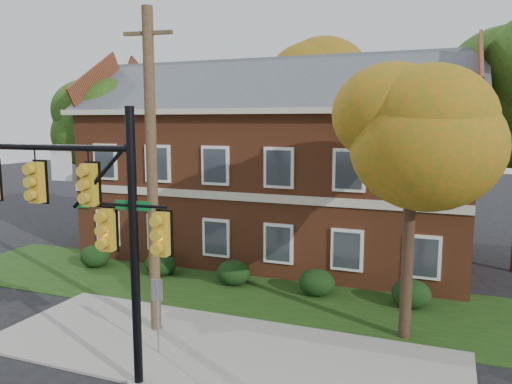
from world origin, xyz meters
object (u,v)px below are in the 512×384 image
(traffic_signal, at_px, (89,215))
(utility_pole, at_px, (152,173))
(hedge_far_left, at_px, (95,256))
(hedge_center, at_px, (234,273))
(tree_near_right, at_px, (421,122))
(sign_post, at_px, (157,304))
(tree_left_rear, at_px, (100,122))
(hedge_far_right, at_px, (411,294))
(hedge_left, at_px, (161,264))
(hedge_right, at_px, (317,283))
(apartment_building, at_px, (276,156))
(tree_far_rear, at_px, (338,87))

(traffic_signal, distance_m, utility_pole, 3.32)
(hedge_far_left, height_order, hedge_center, same)
(tree_near_right, xyz_separation_m, sign_post, (-6.72, -3.66, -5.13))
(tree_left_rear, relative_size, utility_pole, 0.88)
(hedge_far_left, bearing_deg, utility_pole, -37.82)
(hedge_far_right, xyz_separation_m, traffic_signal, (-7.26, -8.27, 3.85))
(hedge_left, relative_size, hedge_far_right, 1.00)
(hedge_left, height_order, tree_left_rear, tree_left_rear)
(hedge_far_left, bearing_deg, hedge_right, 0.00)
(apartment_building, relative_size, hedge_far_right, 13.43)
(traffic_signal, xyz_separation_m, sign_post, (0.76, 1.78, -2.83))
(hedge_left, xyz_separation_m, hedge_right, (7.00, 0.00, 0.00))
(hedge_left, distance_m, hedge_right, 7.00)
(traffic_signal, bearing_deg, hedge_far_left, 126.02)
(apartment_building, distance_m, sign_post, 12.25)
(tree_near_right, height_order, sign_post, tree_near_right)
(hedge_left, xyz_separation_m, hedge_far_right, (10.50, 0.00, 0.00))
(apartment_building, bearing_deg, hedge_far_right, -36.89)
(traffic_signal, bearing_deg, hedge_center, 85.02)
(hedge_far_left, relative_size, traffic_signal, 0.20)
(hedge_left, bearing_deg, tree_left_rear, 146.41)
(hedge_left, xyz_separation_m, sign_post, (4.00, -6.49, 1.01))
(tree_left_rear, bearing_deg, hedge_left, -33.59)
(hedge_far_left, height_order, tree_near_right, tree_near_right)
(hedge_left, bearing_deg, utility_pole, -59.27)
(apartment_building, bearing_deg, hedge_far_left, -143.11)
(hedge_far_right, relative_size, tree_near_right, 0.16)
(apartment_building, bearing_deg, hedge_right, -56.33)
(hedge_far_left, height_order, traffic_signal, traffic_signal)
(hedge_center, xyz_separation_m, hedge_far_right, (7.00, 0.00, 0.00))
(hedge_center, distance_m, hedge_right, 3.50)
(apartment_building, relative_size, sign_post, 8.30)
(tree_far_rear, bearing_deg, traffic_signal, -94.30)
(hedge_far_right, bearing_deg, traffic_signal, -131.30)
(tree_far_rear, height_order, utility_pole, tree_far_rear)
(apartment_building, bearing_deg, traffic_signal, -91.12)
(tree_near_right, bearing_deg, hedge_center, 158.58)
(tree_near_right, height_order, tree_left_rear, tree_left_rear)
(tree_near_right, bearing_deg, tree_far_rear, 110.27)
(hedge_far_left, distance_m, utility_pole, 9.42)
(utility_pole, bearing_deg, hedge_far_left, 134.87)
(hedge_far_right, distance_m, utility_pole, 10.14)
(traffic_signal, distance_m, sign_post, 3.43)
(apartment_building, distance_m, tree_far_rear, 8.84)
(hedge_far_right, bearing_deg, sign_post, -135.04)
(tree_far_rear, relative_size, sign_post, 5.08)
(hedge_far_left, bearing_deg, hedge_far_right, 0.00)
(hedge_left, relative_size, sign_post, 0.62)
(hedge_right, xyz_separation_m, utility_pole, (-4.00, -5.05, 4.58))
(traffic_signal, bearing_deg, tree_near_right, 32.83)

